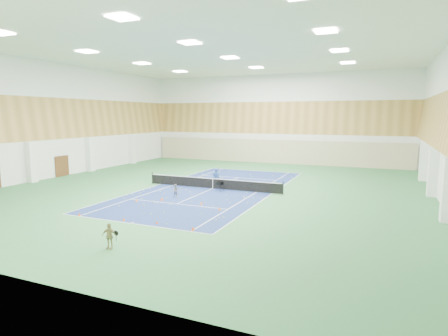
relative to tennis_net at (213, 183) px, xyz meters
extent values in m
plane|color=#2E6C3C|center=(0.00, 0.00, -0.55)|extent=(40.00, 40.00, 0.00)
cube|color=navy|center=(0.00, 0.00, -0.55)|extent=(10.97, 23.77, 0.01)
cube|color=#C6B793|center=(0.00, 19.75, 1.05)|extent=(35.40, 0.16, 3.20)
cube|color=#593319|center=(-17.92, 0.00, 0.55)|extent=(0.08, 1.80, 2.20)
imported|color=navy|center=(0.05, 0.60, 0.32)|extent=(0.75, 0.63, 1.74)
imported|color=gray|center=(-1.26, -4.33, -0.02)|extent=(0.64, 0.60, 1.05)
imported|color=tan|center=(1.72, -15.84, 0.09)|extent=(0.81, 0.48, 1.29)
cone|color=orange|center=(-3.22, -6.89, -0.43)|extent=(0.22, 0.22, 0.24)
cone|color=#FC4F0D|center=(-1.64, -5.83, -0.42)|extent=(0.23, 0.23, 0.25)
cone|color=orange|center=(1.79, -5.86, -0.44)|extent=(0.20, 0.20, 0.22)
cone|color=#FF640D|center=(3.67, -6.85, -0.44)|extent=(0.21, 0.21, 0.23)
cone|color=#F74D0D|center=(-4.17, -11.76, -0.45)|extent=(0.19, 0.19, 0.21)
cone|color=#FE640D|center=(-0.76, -11.57, -0.45)|extent=(0.19, 0.19, 0.21)
cone|color=#DC490B|center=(1.51, -11.32, -0.46)|extent=(0.17, 0.17, 0.19)
cone|color=#F34F0C|center=(4.13, -11.63, -0.43)|extent=(0.22, 0.22, 0.24)
camera|label=1|loc=(13.83, -29.89, 5.94)|focal=30.00mm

